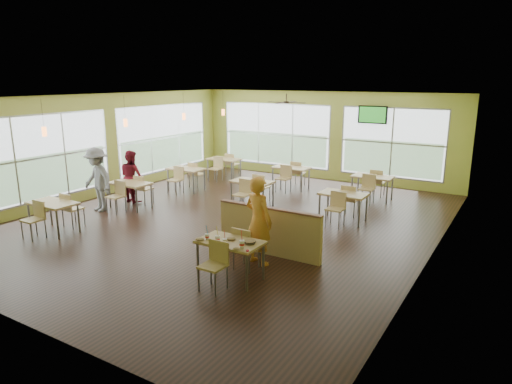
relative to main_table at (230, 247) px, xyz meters
The scene contains 20 objects.
room 3.73m from the main_table, 123.69° to the left, with size 12.00×12.04×3.20m.
window_bays 7.70m from the main_table, 127.41° to the left, with size 9.24×10.24×2.38m.
main_table is the anchor object (origin of this frame).
half_wall_divider 1.45m from the main_table, 90.00° to the left, with size 2.40×0.14×1.04m.
dining_tables 5.61m from the main_table, 122.91° to the left, with size 6.92×8.72×0.87m.
pendant_lights 6.62m from the main_table, 144.75° to the left, with size 0.11×7.31×0.86m.
ceiling_fan 6.73m from the main_table, 108.43° to the left, with size 1.25×1.25×0.29m.
tv_backwall 9.08m from the main_table, 91.29° to the left, with size 1.00×0.07×0.60m.
man_plaid 0.95m from the main_table, 85.81° to the left, with size 0.66×0.43×1.81m, color #CB5516.
patron_maroon 6.41m from the main_table, 151.87° to the left, with size 0.77×0.60×1.57m, color maroon.
patron_grey 6.02m from the main_table, 162.44° to the left, with size 1.17×0.67×1.81m, color slate.
cup_blue 0.47m from the main_table, 156.96° to the right, with size 0.08×0.08×0.30m.
cup_yellow 0.31m from the main_table, 128.27° to the right, with size 0.09×0.09×0.34m.
cup_red_near 0.29m from the main_table, 80.88° to the right, with size 0.09×0.09×0.31m.
cup_red_far 0.47m from the main_table, 26.74° to the right, with size 0.10×0.10×0.36m.
food_basket 0.41m from the main_table, 10.83° to the left, with size 0.23×0.23×0.05m.
ketchup_cup 0.63m from the main_table, 26.43° to the right, with size 0.05×0.05×0.02m, color #B80911.
wrapper_left 0.58m from the main_table, 152.95° to the right, with size 0.18×0.16×0.04m, color #A5894F.
wrapper_mid 0.15m from the main_table, 110.47° to the left, with size 0.18×0.17×0.05m, color #A5894F.
wrapper_right 0.47m from the main_table, 41.83° to the right, with size 0.12×0.11×0.03m, color #A5894F.
Camera 1 is at (6.51, -9.53, 3.66)m, focal length 32.00 mm.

